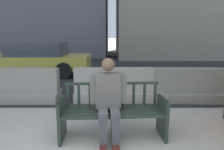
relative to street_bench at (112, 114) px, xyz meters
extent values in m
cube|color=#28282B|center=(-0.54, 7.33, -0.39)|extent=(120.00, 12.00, 0.01)
cube|color=#28382D|center=(-0.82, -0.07, -0.07)|extent=(0.08, 0.52, 0.66)
cube|color=#28382D|center=(0.82, 0.02, -0.07)|extent=(0.08, 0.52, 0.66)
cube|color=#28382D|center=(0.00, -0.03, -0.17)|extent=(0.06, 0.33, 0.45)
cube|color=#28382D|center=(0.01, -0.26, 0.05)|extent=(1.60, 0.16, 0.02)
cube|color=#28382D|center=(0.01, -0.14, 0.05)|extent=(1.60, 0.16, 0.02)
cube|color=#28382D|center=(0.00, -0.03, 0.05)|extent=(1.60, 0.16, 0.02)
cube|color=#28382D|center=(-0.01, 0.09, 0.05)|extent=(1.60, 0.16, 0.02)
cube|color=#28382D|center=(-0.01, 0.20, 0.05)|extent=(1.60, 0.16, 0.02)
cube|color=#28382D|center=(-0.01, 0.21, 0.46)|extent=(1.60, 0.13, 0.04)
cube|color=#28382D|center=(-0.76, 0.17, 0.25)|extent=(0.05, 0.03, 0.38)
cube|color=#28382D|center=(-0.57, 0.18, 0.25)|extent=(0.05, 0.03, 0.38)
cube|color=#28382D|center=(-0.39, 0.19, 0.25)|extent=(0.05, 0.03, 0.38)
cube|color=#28382D|center=(-0.20, 0.20, 0.25)|extent=(0.05, 0.03, 0.38)
cube|color=#28382D|center=(-0.01, 0.21, 0.25)|extent=(0.05, 0.03, 0.38)
cube|color=#28382D|center=(0.18, 0.22, 0.25)|extent=(0.05, 0.03, 0.38)
cube|color=#28382D|center=(0.36, 0.23, 0.25)|extent=(0.05, 0.03, 0.38)
cube|color=#28382D|center=(0.55, 0.25, 0.25)|extent=(0.05, 0.03, 0.38)
cube|color=#28382D|center=(0.74, 0.26, 0.25)|extent=(0.05, 0.03, 0.38)
cube|color=#28382D|center=(-0.82, -0.09, 0.25)|extent=(0.08, 0.46, 0.03)
cube|color=#28382D|center=(0.82, 0.00, 0.25)|extent=(0.08, 0.46, 0.03)
cube|color=#66605B|center=(-0.07, 0.04, 0.39)|extent=(0.41, 0.26, 0.56)
sphere|color=brown|center=(-0.07, 0.02, 0.81)|extent=(0.21, 0.21, 0.21)
cube|color=#4C4C51|center=(-0.15, -0.19, 0.08)|extent=(0.16, 0.45, 0.14)
cube|color=#4C4C51|center=(0.03, -0.17, 0.08)|extent=(0.16, 0.45, 0.14)
cube|color=#4C4C51|center=(-0.14, -0.35, -0.17)|extent=(0.12, 0.12, 0.45)
cube|color=#4C4C51|center=(0.04, -0.34, -0.17)|extent=(0.12, 0.12, 0.45)
cube|color=#4C2319|center=(-0.14, -0.43, -0.36)|extent=(0.12, 0.27, 0.08)
cube|color=#4C2319|center=(0.04, -0.42, -0.36)|extent=(0.12, 0.27, 0.08)
cube|color=#66605B|center=(-0.32, 0.00, 0.43)|extent=(0.10, 0.12, 0.48)
cube|color=#66605B|center=(0.17, 0.02, 0.43)|extent=(0.10, 0.12, 0.48)
cube|color=#ADA89E|center=(0.03, 1.92, -0.28)|extent=(2.01, 0.72, 0.24)
cube|color=#ADA89E|center=(0.03, 1.92, 0.14)|extent=(2.01, 0.34, 0.60)
cube|color=#9E998E|center=(-2.37, 1.84, -0.28)|extent=(2.00, 0.69, 0.24)
cube|color=#9E998E|center=(-2.37, 1.84, 0.14)|extent=(2.00, 0.31, 0.60)
cube|color=gray|center=(2.04, 1.88, -0.28)|extent=(2.03, 0.77, 0.24)
cube|color=gray|center=(2.04, 1.88, 0.14)|extent=(2.01, 0.39, 0.60)
cube|color=#DBC64C|center=(-3.28, 5.27, 0.14)|extent=(4.62, 1.85, 0.56)
cube|color=#38424C|center=(-3.10, 5.28, 0.69)|extent=(2.23, 1.61, 0.54)
cylinder|color=black|center=(-4.72, 6.12, -0.08)|extent=(0.64, 0.23, 0.64)
cylinder|color=black|center=(-1.85, 4.43, -0.08)|extent=(0.64, 0.23, 0.64)
cylinder|color=black|center=(-1.86, 6.14, -0.08)|extent=(0.64, 0.23, 0.64)
camera|label=1|loc=(-0.01, -3.07, 1.27)|focal=32.00mm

